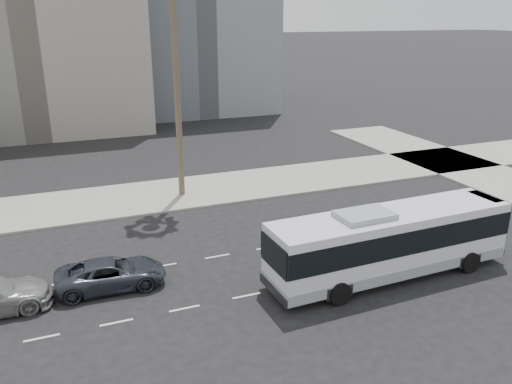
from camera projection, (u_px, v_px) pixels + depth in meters
ground at (303, 284)px, 25.29m from camera, size 700.00×700.00×0.00m
sidewalk_north at (211, 189)px, 38.86m from camera, size 120.00×7.00×0.15m
midrise_beige_west at (29, 48)px, 57.61m from camera, size 24.00×18.00×18.00m
midrise_gray_center at (185, 11)px, 69.47m from camera, size 20.00×20.00×26.00m
city_bus at (390, 240)px, 25.54m from camera, size 12.91×3.26×3.69m
car_a at (111, 274)px, 24.79m from camera, size 2.59×5.27×1.44m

